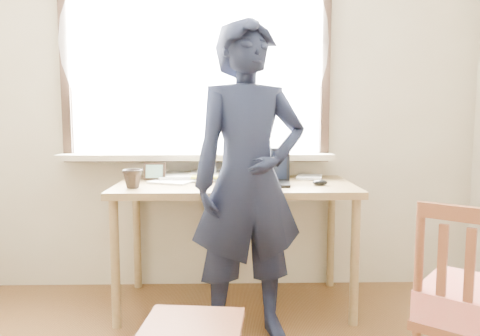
{
  "coord_description": "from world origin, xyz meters",
  "views": [
    {
      "loc": [
        0.02,
        -1.26,
        1.21
      ],
      "look_at": [
        0.07,
        0.95,
        0.96
      ],
      "focal_mm": 35.0,
      "sensor_mm": 36.0,
      "label": 1
    }
  ],
  "objects_px": {
    "desk": "(235,196)",
    "person": "(249,182)",
    "side_chair": "(477,307)",
    "mug_white": "(207,172)",
    "laptop": "(264,176)",
    "mug_dark": "(133,179)"
  },
  "relations": [
    {
      "from": "mug_white",
      "to": "desk",
      "type": "bearing_deg",
      "value": -49.17
    },
    {
      "from": "side_chair",
      "to": "laptop",
      "type": "bearing_deg",
      "value": 123.39
    },
    {
      "from": "desk",
      "to": "side_chair",
      "type": "height_order",
      "value": "side_chair"
    },
    {
      "from": "mug_dark",
      "to": "person",
      "type": "bearing_deg",
      "value": -19.57
    },
    {
      "from": "person",
      "to": "laptop",
      "type": "bearing_deg",
      "value": 59.77
    },
    {
      "from": "side_chair",
      "to": "person",
      "type": "height_order",
      "value": "person"
    },
    {
      "from": "mug_white",
      "to": "mug_dark",
      "type": "height_order",
      "value": "mug_dark"
    },
    {
      "from": "desk",
      "to": "person",
      "type": "relative_size",
      "value": 0.86
    },
    {
      "from": "mug_white",
      "to": "person",
      "type": "relative_size",
      "value": 0.07
    },
    {
      "from": "laptop",
      "to": "mug_white",
      "type": "relative_size",
      "value": 2.83
    },
    {
      "from": "desk",
      "to": "person",
      "type": "xyz_separation_m",
      "value": [
        0.07,
        -0.42,
        0.15
      ]
    },
    {
      "from": "side_chair",
      "to": "person",
      "type": "distance_m",
      "value": 1.21
    },
    {
      "from": "desk",
      "to": "mug_white",
      "type": "relative_size",
      "value": 12.2
    },
    {
      "from": "mug_dark",
      "to": "side_chair",
      "type": "xyz_separation_m",
      "value": [
        1.53,
        -0.99,
        -0.37
      ]
    },
    {
      "from": "mug_dark",
      "to": "person",
      "type": "xyz_separation_m",
      "value": [
        0.67,
        -0.24,
        0.02
      ]
    },
    {
      "from": "desk",
      "to": "mug_white",
      "type": "distance_m",
      "value": 0.31
    },
    {
      "from": "laptop",
      "to": "mug_dark",
      "type": "distance_m",
      "value": 0.79
    },
    {
      "from": "mug_dark",
      "to": "person",
      "type": "relative_size",
      "value": 0.07
    },
    {
      "from": "desk",
      "to": "side_chair",
      "type": "bearing_deg",
      "value": -51.54
    },
    {
      "from": "side_chair",
      "to": "mug_dark",
      "type": "bearing_deg",
      "value": 147.06
    },
    {
      "from": "desk",
      "to": "mug_dark",
      "type": "bearing_deg",
      "value": -163.38
    },
    {
      "from": "laptop",
      "to": "mug_white",
      "type": "distance_m",
      "value": 0.44
    }
  ]
}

